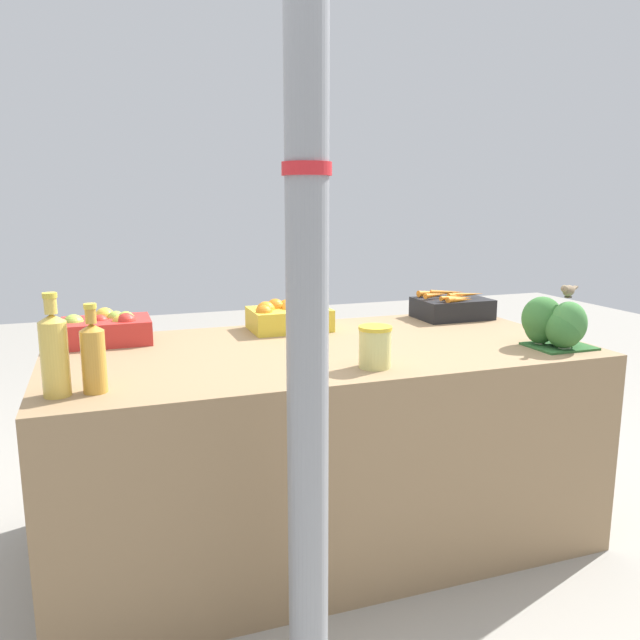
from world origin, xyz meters
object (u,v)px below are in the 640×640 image
object	(u,v)px
orange_crate	(288,315)
broccoli_pile	(555,324)
pickle_jar	(375,347)
carrot_crate	(452,307)
juice_bottle_golden	(54,353)
juice_bottle_amber	(93,356)
apple_crate	(107,329)
sparrow_bird	(568,290)
support_pole	(307,191)

from	to	relation	value
orange_crate	broccoli_pile	xyz separation A→B (m)	(0.82, -0.64, 0.03)
broccoli_pile	pickle_jar	world-z (taller)	broccoli_pile
carrot_crate	juice_bottle_golden	world-z (taller)	juice_bottle_golden
juice_bottle_amber	pickle_jar	distance (m)	0.85
apple_crate	sparrow_bird	xyz separation A→B (m)	(1.58, -0.64, 0.16)
orange_crate	pickle_jar	world-z (taller)	pickle_jar
apple_crate	orange_crate	distance (m)	0.72
juice_bottle_golden	pickle_jar	distance (m)	0.95
orange_crate	juice_bottle_amber	size ratio (longest dim) A/B	1.27
juice_bottle_amber	pickle_jar	world-z (taller)	juice_bottle_amber
broccoli_pile	juice_bottle_golden	bearing A→B (deg)	-179.76
apple_crate	juice_bottle_amber	distance (m)	0.64
orange_crate	pickle_jar	size ratio (longest dim) A/B	2.37
sparrow_bird	pickle_jar	bearing A→B (deg)	-27.46
apple_crate	carrot_crate	size ratio (longest dim) A/B	1.00
broccoli_pile	sparrow_bird	size ratio (longest dim) A/B	1.85
broccoli_pile	pickle_jar	xyz separation A→B (m)	(-0.73, -0.03, -0.02)
carrot_crate	broccoli_pile	world-z (taller)	broccoli_pile
support_pole	broccoli_pile	world-z (taller)	support_pole
orange_crate	broccoli_pile	size ratio (longest dim) A/B	1.40
pickle_jar	support_pole	bearing A→B (deg)	-131.37
support_pole	apple_crate	bearing A→B (deg)	112.31
juice_bottle_golden	broccoli_pile	bearing A→B (deg)	0.24
pickle_jar	orange_crate	bearing A→B (deg)	97.68
broccoli_pile	juice_bottle_amber	bearing A→B (deg)	-179.74
support_pole	juice_bottle_golden	xyz separation A→B (m)	(-0.58, 0.44, -0.43)
juice_bottle_golden	juice_bottle_amber	distance (m)	0.10
pickle_jar	sparrow_bird	xyz separation A→B (m)	(0.77, 0.02, 0.14)
broccoli_pile	juice_bottle_golden	xyz separation A→B (m)	(-1.68, -0.01, 0.04)
carrot_crate	pickle_jar	world-z (taller)	pickle_jar
apple_crate	carrot_crate	xyz separation A→B (m)	(1.49, -0.00, -0.00)
carrot_crate	juice_bottle_golden	distance (m)	1.76
carrot_crate	juice_bottle_amber	size ratio (longest dim) A/B	1.27
apple_crate	sparrow_bird	bearing A→B (deg)	-22.05
apple_crate	orange_crate	bearing A→B (deg)	0.70
pickle_jar	apple_crate	bearing A→B (deg)	140.78
apple_crate	pickle_jar	world-z (taller)	pickle_jar
support_pole	juice_bottle_golden	distance (m)	0.85
apple_crate	orange_crate	size ratio (longest dim) A/B	1.00
broccoli_pile	juice_bottle_amber	distance (m)	1.58
orange_crate	sparrow_bird	xyz separation A→B (m)	(0.86, -0.65, 0.15)
carrot_crate	sparrow_bird	size ratio (longest dim) A/B	2.59
apple_crate	pickle_jar	size ratio (longest dim) A/B	2.37
sparrow_bird	support_pole	bearing A→B (deg)	-7.96
orange_crate	pickle_jar	xyz separation A→B (m)	(0.09, -0.67, 0.01)
orange_crate	pickle_jar	distance (m)	0.68
pickle_jar	sparrow_bird	distance (m)	0.78
sparrow_bird	broccoli_pile	bearing A→B (deg)	-39.37
juice_bottle_golden	sparrow_bird	distance (m)	1.72
apple_crate	juice_bottle_amber	bearing A→B (deg)	-93.77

